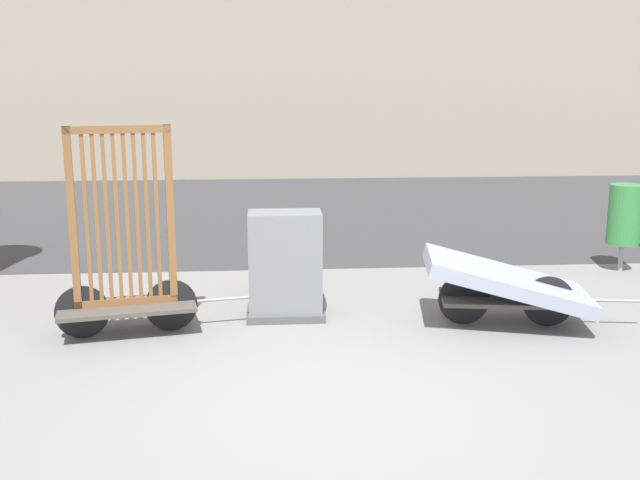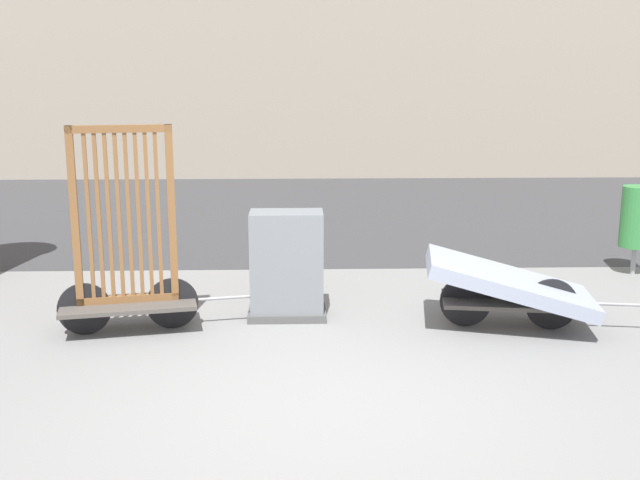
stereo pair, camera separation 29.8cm
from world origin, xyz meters
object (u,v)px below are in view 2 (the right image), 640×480
bike_cart_with_bedframe (127,261)px  trash_bin (637,217)px  bike_cart_with_mattress (509,286)px  utility_cabinet (287,269)px

bike_cart_with_bedframe → trash_bin: bike_cart_with_bedframe is taller
bike_cart_with_mattress → utility_cabinet: size_ratio=1.99×
bike_cart_with_bedframe → utility_cabinet: (1.52, 0.40, -0.19)m
bike_cart_with_bedframe → trash_bin: bearing=7.7°
utility_cabinet → trash_bin: bearing=20.2°
utility_cabinet → trash_bin: size_ratio=0.99×
bike_cart_with_bedframe → bike_cart_with_mattress: bearing=-11.2°
bike_cart_with_mattress → trash_bin: size_ratio=1.98×
bike_cart_with_bedframe → trash_bin: (5.84, 1.99, 0.02)m
utility_cabinet → trash_bin: trash_bin is taller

